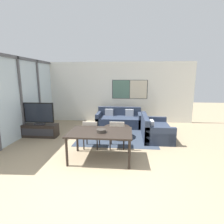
{
  "coord_description": "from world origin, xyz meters",
  "views": [
    {
      "loc": [
        0.62,
        -3.21,
        2.11
      ],
      "look_at": [
        0.09,
        2.56,
        0.95
      ],
      "focal_mm": 28.0,
      "sensor_mm": 36.0,
      "label": 1
    }
  ],
  "objects_px": {
    "dining_table": "(100,134)",
    "dining_chair_centre": "(117,133)",
    "sofa_main": "(119,120)",
    "sofa_side": "(154,131)",
    "television": "(39,114)",
    "tv_console": "(40,130)",
    "coffee_table": "(117,129)",
    "fruit_bowl": "(101,131)",
    "dining_chair_left": "(91,133)"
  },
  "relations": [
    {
      "from": "dining_table",
      "to": "dining_chair_centre",
      "type": "relative_size",
      "value": 1.88
    },
    {
      "from": "sofa_main",
      "to": "sofa_side",
      "type": "xyz_separation_m",
      "value": [
        1.3,
        -1.42,
        -0.0
      ]
    },
    {
      "from": "television",
      "to": "sofa_side",
      "type": "xyz_separation_m",
      "value": [
        4.05,
        0.23,
        -0.58
      ]
    },
    {
      "from": "tv_console",
      "to": "coffee_table",
      "type": "bearing_deg",
      "value": 4.74
    },
    {
      "from": "television",
      "to": "dining_chair_centre",
      "type": "distance_m",
      "value": 2.95
    },
    {
      "from": "television",
      "to": "dining_table",
      "type": "xyz_separation_m",
      "value": [
        2.43,
        -1.55,
        -0.16
      ]
    },
    {
      "from": "tv_console",
      "to": "fruit_bowl",
      "type": "xyz_separation_m",
      "value": [
        2.47,
        -1.61,
        0.57
      ]
    },
    {
      "from": "sofa_main",
      "to": "fruit_bowl",
      "type": "distance_m",
      "value": 3.33
    },
    {
      "from": "dining_chair_left",
      "to": "coffee_table",
      "type": "bearing_deg",
      "value": 57.37
    },
    {
      "from": "dining_chair_left",
      "to": "tv_console",
      "type": "bearing_deg",
      "value": 157.01
    },
    {
      "from": "tv_console",
      "to": "fruit_bowl",
      "type": "relative_size",
      "value": 5.06
    },
    {
      "from": "coffee_table",
      "to": "fruit_bowl",
      "type": "relative_size",
      "value": 3.82
    },
    {
      "from": "sofa_main",
      "to": "dining_chair_left",
      "type": "distance_m",
      "value": 2.63
    },
    {
      "from": "coffee_table",
      "to": "dining_table",
      "type": "relative_size",
      "value": 0.58
    },
    {
      "from": "tv_console",
      "to": "dining_chair_left",
      "type": "distance_m",
      "value": 2.24
    },
    {
      "from": "tv_console",
      "to": "dining_table",
      "type": "height_order",
      "value": "dining_table"
    },
    {
      "from": "sofa_main",
      "to": "coffee_table",
      "type": "height_order",
      "value": "sofa_main"
    },
    {
      "from": "fruit_bowl",
      "to": "dining_chair_centre",
      "type": "bearing_deg",
      "value": 66.66
    },
    {
      "from": "sofa_side",
      "to": "dining_table",
      "type": "bearing_deg",
      "value": 137.84
    },
    {
      "from": "dining_table",
      "to": "fruit_bowl",
      "type": "bearing_deg",
      "value": -60.65
    },
    {
      "from": "tv_console",
      "to": "sofa_main",
      "type": "relative_size",
      "value": 0.65
    },
    {
      "from": "dining_table",
      "to": "dining_chair_centre",
      "type": "bearing_deg",
      "value": 62.68
    },
    {
      "from": "television",
      "to": "sofa_main",
      "type": "height_order",
      "value": "television"
    },
    {
      "from": "sofa_main",
      "to": "dining_chair_centre",
      "type": "height_order",
      "value": "dining_chair_centre"
    },
    {
      "from": "television",
      "to": "sofa_side",
      "type": "bearing_deg",
      "value": 3.32
    },
    {
      "from": "fruit_bowl",
      "to": "tv_console",
      "type": "bearing_deg",
      "value": 146.82
    },
    {
      "from": "tv_console",
      "to": "dining_chair_centre",
      "type": "height_order",
      "value": "dining_chair_centre"
    },
    {
      "from": "sofa_side",
      "to": "sofa_main",
      "type": "bearing_deg",
      "value": 42.47
    },
    {
      "from": "tv_console",
      "to": "dining_table",
      "type": "relative_size",
      "value": 0.77
    },
    {
      "from": "sofa_main",
      "to": "tv_console",
      "type": "bearing_deg",
      "value": -148.9
    },
    {
      "from": "tv_console",
      "to": "dining_chair_centre",
      "type": "bearing_deg",
      "value": -15.88
    },
    {
      "from": "dining_chair_centre",
      "to": "fruit_bowl",
      "type": "bearing_deg",
      "value": -113.34
    },
    {
      "from": "tv_console",
      "to": "sofa_side",
      "type": "relative_size",
      "value": 0.78
    },
    {
      "from": "fruit_bowl",
      "to": "dining_chair_left",
      "type": "bearing_deg",
      "value": 119.53
    },
    {
      "from": "sofa_main",
      "to": "dining_chair_left",
      "type": "relative_size",
      "value": 2.24
    },
    {
      "from": "sofa_main",
      "to": "dining_chair_centre",
      "type": "distance_m",
      "value": 2.47
    },
    {
      "from": "television",
      "to": "dining_chair_left",
      "type": "relative_size",
      "value": 1.26
    },
    {
      "from": "coffee_table",
      "to": "dining_chair_left",
      "type": "distance_m",
      "value": 1.32
    },
    {
      "from": "dining_chair_left",
      "to": "fruit_bowl",
      "type": "bearing_deg",
      "value": -60.47
    },
    {
      "from": "sofa_side",
      "to": "fruit_bowl",
      "type": "xyz_separation_m",
      "value": [
        -1.58,
        -1.85,
        0.53
      ]
    },
    {
      "from": "television",
      "to": "dining_chair_left",
      "type": "bearing_deg",
      "value": -23.01
    },
    {
      "from": "sofa_side",
      "to": "tv_console",
      "type": "bearing_deg",
      "value": 93.33
    },
    {
      "from": "dining_chair_left",
      "to": "fruit_bowl",
      "type": "height_order",
      "value": "dining_chair_left"
    },
    {
      "from": "sofa_main",
      "to": "coffee_table",
      "type": "bearing_deg",
      "value": -90.0
    },
    {
      "from": "dining_chair_left",
      "to": "dining_chair_centre",
      "type": "bearing_deg",
      "value": 4.9
    },
    {
      "from": "sofa_side",
      "to": "dining_chair_left",
      "type": "distance_m",
      "value": 2.3
    },
    {
      "from": "dining_chair_centre",
      "to": "dining_table",
      "type": "bearing_deg",
      "value": -117.32
    },
    {
      "from": "sofa_main",
      "to": "dining_table",
      "type": "relative_size",
      "value": 1.19
    },
    {
      "from": "tv_console",
      "to": "dining_chair_centre",
      "type": "distance_m",
      "value": 2.94
    },
    {
      "from": "television",
      "to": "dining_chair_left",
      "type": "height_order",
      "value": "television"
    }
  ]
}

